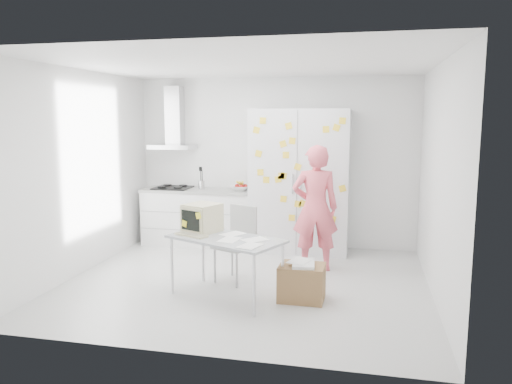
% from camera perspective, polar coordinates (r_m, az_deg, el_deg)
% --- Properties ---
extents(floor, '(4.50, 4.00, 0.02)m').
position_cam_1_polar(floor, '(6.43, -1.16, -10.37)').
color(floor, silver).
rests_on(floor, ground).
extents(walls, '(4.52, 4.01, 2.70)m').
position_cam_1_polar(walls, '(6.83, 0.23, 2.44)').
color(walls, white).
rests_on(walls, ground).
extents(ceiling, '(4.50, 4.00, 0.02)m').
position_cam_1_polar(ceiling, '(6.12, -1.24, 14.40)').
color(ceiling, white).
rests_on(ceiling, walls).
extents(counter_run, '(1.84, 0.63, 1.28)m').
position_cam_1_polar(counter_run, '(8.22, -6.50, -2.77)').
color(counter_run, white).
rests_on(counter_run, ground).
extents(range_hood, '(0.70, 0.48, 1.01)m').
position_cam_1_polar(range_hood, '(8.34, -9.33, 7.62)').
color(range_hood, silver).
rests_on(range_hood, walls).
extents(tall_cabinet, '(1.50, 0.68, 2.20)m').
position_cam_1_polar(tall_cabinet, '(7.71, 5.01, 1.24)').
color(tall_cabinet, silver).
rests_on(tall_cabinet, ground).
extents(person, '(0.69, 0.52, 1.71)m').
position_cam_1_polar(person, '(6.80, 6.78, -1.83)').
color(person, '#F86070').
rests_on(person, ground).
extents(desk, '(1.47, 1.13, 1.05)m').
position_cam_1_polar(desk, '(5.91, -5.26, -3.98)').
color(desk, '#B0B4BB').
rests_on(desk, ground).
extents(chair, '(0.57, 0.57, 0.96)m').
position_cam_1_polar(chair, '(6.38, -2.08, -5.37)').
color(chair, '#A1A2A0').
rests_on(chair, ground).
extents(cardboard_box, '(0.52, 0.43, 0.45)m').
position_cam_1_polar(cardboard_box, '(5.81, 5.25, -10.19)').
color(cardboard_box, olive).
rests_on(cardboard_box, ground).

